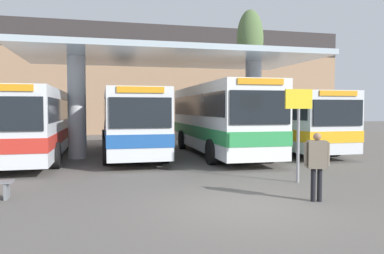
{
  "coord_description": "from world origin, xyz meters",
  "views": [
    {
      "loc": [
        -3.34,
        -8.07,
        2.28
      ],
      "look_at": [
        0.0,
        5.37,
        1.6
      ],
      "focal_mm": 35.0,
      "sensor_mm": 36.0,
      "label": 1
    }
  ],
  "objects_px": {
    "transit_bus_right_bay": "(218,117)",
    "poplar_tree_behind_left": "(250,42)",
    "transit_bus_center_bay": "(130,119)",
    "parked_car_street": "(262,122)",
    "transit_bus_far_right_bay": "(279,119)",
    "transit_bus_left_bay": "(35,121)",
    "pedestrian_waiting": "(317,160)",
    "info_sign_platform": "(298,116)"
  },
  "relations": [
    {
      "from": "transit_bus_far_right_bay",
      "to": "parked_car_street",
      "type": "height_order",
      "value": "transit_bus_far_right_bay"
    },
    {
      "from": "transit_bus_far_right_bay",
      "to": "pedestrian_waiting",
      "type": "bearing_deg",
      "value": 67.14
    },
    {
      "from": "transit_bus_center_bay",
      "to": "parked_car_street",
      "type": "height_order",
      "value": "transit_bus_center_bay"
    },
    {
      "from": "transit_bus_center_bay",
      "to": "poplar_tree_behind_left",
      "type": "xyz_separation_m",
      "value": [
        8.9,
        6.08,
        5.26
      ]
    },
    {
      "from": "transit_bus_right_bay",
      "to": "transit_bus_far_right_bay",
      "type": "relative_size",
      "value": 1.02
    },
    {
      "from": "info_sign_platform",
      "to": "transit_bus_center_bay",
      "type": "bearing_deg",
      "value": 118.06
    },
    {
      "from": "transit_bus_right_bay",
      "to": "info_sign_platform",
      "type": "xyz_separation_m",
      "value": [
        0.22,
        -7.33,
        0.16
      ]
    },
    {
      "from": "transit_bus_far_right_bay",
      "to": "transit_bus_left_bay",
      "type": "bearing_deg",
      "value": 1.24
    },
    {
      "from": "transit_bus_center_bay",
      "to": "pedestrian_waiting",
      "type": "xyz_separation_m",
      "value": [
        3.69,
        -10.64,
        -0.71
      ]
    },
    {
      "from": "transit_bus_right_bay",
      "to": "poplar_tree_behind_left",
      "type": "distance_m",
      "value": 9.93
    },
    {
      "from": "parked_car_street",
      "to": "info_sign_platform",
      "type": "bearing_deg",
      "value": -109.4
    },
    {
      "from": "transit_bus_left_bay",
      "to": "transit_bus_center_bay",
      "type": "distance_m",
      "value": 4.34
    },
    {
      "from": "transit_bus_far_right_bay",
      "to": "parked_car_street",
      "type": "bearing_deg",
      "value": -111.17
    },
    {
      "from": "transit_bus_far_right_bay",
      "to": "poplar_tree_behind_left",
      "type": "distance_m",
      "value": 8.01
    },
    {
      "from": "transit_bus_left_bay",
      "to": "info_sign_platform",
      "type": "height_order",
      "value": "transit_bus_left_bay"
    },
    {
      "from": "transit_bus_left_bay",
      "to": "transit_bus_right_bay",
      "type": "height_order",
      "value": "transit_bus_right_bay"
    },
    {
      "from": "transit_bus_far_right_bay",
      "to": "parked_car_street",
      "type": "distance_m",
      "value": 13.35
    },
    {
      "from": "pedestrian_waiting",
      "to": "parked_car_street",
      "type": "xyz_separation_m",
      "value": [
        9.18,
        23.22,
        0.07
      ]
    },
    {
      "from": "transit_bus_left_bay",
      "to": "transit_bus_right_bay",
      "type": "xyz_separation_m",
      "value": [
        8.59,
        -0.81,
        0.16
      ]
    },
    {
      "from": "transit_bus_far_right_bay",
      "to": "pedestrian_waiting",
      "type": "height_order",
      "value": "transit_bus_far_right_bay"
    },
    {
      "from": "poplar_tree_behind_left",
      "to": "transit_bus_far_right_bay",
      "type": "bearing_deg",
      "value": -97.33
    },
    {
      "from": "transit_bus_far_right_bay",
      "to": "parked_car_street",
      "type": "relative_size",
      "value": 2.33
    },
    {
      "from": "transit_bus_center_bay",
      "to": "poplar_tree_behind_left",
      "type": "height_order",
      "value": "poplar_tree_behind_left"
    },
    {
      "from": "transit_bus_right_bay",
      "to": "poplar_tree_behind_left",
      "type": "height_order",
      "value": "poplar_tree_behind_left"
    },
    {
      "from": "transit_bus_left_bay",
      "to": "transit_bus_far_right_bay",
      "type": "relative_size",
      "value": 1.09
    },
    {
      "from": "poplar_tree_behind_left",
      "to": "transit_bus_center_bay",
      "type": "bearing_deg",
      "value": -145.68
    },
    {
      "from": "transit_bus_center_bay",
      "to": "parked_car_street",
      "type": "relative_size",
      "value": 2.4
    },
    {
      "from": "transit_bus_right_bay",
      "to": "parked_car_street",
      "type": "relative_size",
      "value": 2.37
    },
    {
      "from": "transit_bus_left_bay",
      "to": "transit_bus_far_right_bay",
      "type": "height_order",
      "value": "transit_bus_left_bay"
    },
    {
      "from": "transit_bus_left_bay",
      "to": "transit_bus_right_bay",
      "type": "bearing_deg",
      "value": 175.12
    },
    {
      "from": "pedestrian_waiting",
      "to": "poplar_tree_behind_left",
      "type": "distance_m",
      "value": 18.5
    },
    {
      "from": "pedestrian_waiting",
      "to": "parked_car_street",
      "type": "height_order",
      "value": "parked_car_street"
    },
    {
      "from": "info_sign_platform",
      "to": "parked_car_street",
      "type": "distance_m",
      "value": 22.6
    },
    {
      "from": "transit_bus_right_bay",
      "to": "info_sign_platform",
      "type": "height_order",
      "value": "transit_bus_right_bay"
    },
    {
      "from": "info_sign_platform",
      "to": "transit_bus_right_bay",
      "type": "bearing_deg",
      "value": 91.69
    },
    {
      "from": "transit_bus_left_bay",
      "to": "transit_bus_center_bay",
      "type": "bearing_deg",
      "value": -176.31
    },
    {
      "from": "transit_bus_center_bay",
      "to": "info_sign_platform",
      "type": "relative_size",
      "value": 3.77
    },
    {
      "from": "transit_bus_center_bay",
      "to": "pedestrian_waiting",
      "type": "distance_m",
      "value": 11.28
    },
    {
      "from": "poplar_tree_behind_left",
      "to": "parked_car_street",
      "type": "xyz_separation_m",
      "value": [
        3.97,
        6.51,
        -5.91
      ]
    },
    {
      "from": "transit_bus_right_bay",
      "to": "parked_car_street",
      "type": "distance_m",
      "value": 16.14
    },
    {
      "from": "transit_bus_far_right_bay",
      "to": "info_sign_platform",
      "type": "relative_size",
      "value": 3.66
    },
    {
      "from": "transit_bus_center_bay",
      "to": "transit_bus_left_bay",
      "type": "bearing_deg",
      "value": 3.54
    }
  ]
}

